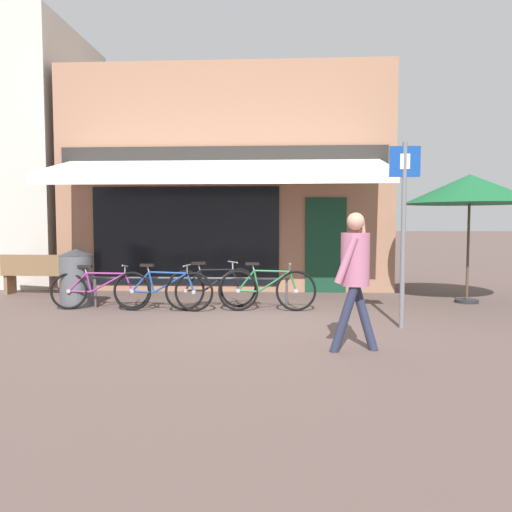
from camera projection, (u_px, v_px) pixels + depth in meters
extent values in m
plane|color=brown|center=(254.00, 317.00, 8.19)|extent=(160.00, 160.00, 0.00)
cube|color=#9E7056|center=(230.00, 183.00, 12.53)|extent=(7.62, 3.00, 5.10)
cube|color=black|center=(185.00, 236.00, 11.16)|extent=(4.19, 0.04, 2.20)
cube|color=#143D28|center=(326.00, 245.00, 11.00)|extent=(0.90, 0.04, 2.10)
cube|color=#282623|center=(222.00, 156.00, 10.99)|extent=(7.24, 0.06, 0.44)
cube|color=white|center=(216.00, 166.00, 10.06)|extent=(6.86, 1.97, 0.50)
cube|color=white|center=(209.00, 178.00, 9.10)|extent=(6.86, 0.03, 0.20)
cylinder|color=#47494F|center=(190.00, 278.00, 9.00)|extent=(3.60, 0.04, 0.04)
cylinder|color=#47494F|center=(95.00, 293.00, 9.12)|extent=(0.04, 0.04, 0.55)
cylinder|color=#47494F|center=(287.00, 294.00, 8.92)|extent=(0.04, 0.04, 0.55)
torus|color=black|center=(132.00, 290.00, 9.02)|extent=(0.67, 0.21, 0.66)
cylinder|color=#9E9EA3|center=(132.00, 290.00, 9.02)|extent=(0.08, 0.08, 0.08)
torus|color=black|center=(69.00, 291.00, 8.93)|extent=(0.67, 0.21, 0.66)
cylinder|color=#9E9EA3|center=(69.00, 291.00, 8.93)|extent=(0.08, 0.08, 0.08)
cylinder|color=#892D7A|center=(108.00, 283.00, 8.99)|extent=(0.61, 0.16, 0.35)
cylinder|color=#892D7A|center=(106.00, 273.00, 9.00)|extent=(0.68, 0.13, 0.05)
cylinder|color=#892D7A|center=(89.00, 282.00, 8.96)|extent=(0.13, 0.07, 0.34)
cylinder|color=#892D7A|center=(80.00, 291.00, 8.94)|extent=(0.39, 0.09, 0.05)
cylinder|color=#892D7A|center=(78.00, 282.00, 8.95)|extent=(0.33, 0.12, 0.34)
cylinder|color=#892D7A|center=(128.00, 282.00, 9.02)|extent=(0.16, 0.06, 0.32)
cylinder|color=#9E9EA3|center=(86.00, 270.00, 8.97)|extent=(0.06, 0.04, 0.11)
cube|color=black|center=(85.00, 266.00, 8.97)|extent=(0.25, 0.14, 0.06)
cylinder|color=#9E9EA3|center=(125.00, 270.00, 9.03)|extent=(0.03, 0.05, 0.14)
cylinder|color=#9E9EA3|center=(125.00, 266.00, 9.03)|extent=(0.10, 0.52, 0.08)
torus|color=black|center=(194.00, 292.00, 8.69)|extent=(0.69, 0.09, 0.69)
cylinder|color=#9E9EA3|center=(194.00, 292.00, 8.69)|extent=(0.07, 0.06, 0.07)
torus|color=black|center=(132.00, 291.00, 8.79)|extent=(0.69, 0.09, 0.69)
cylinder|color=#9E9EA3|center=(132.00, 291.00, 8.79)|extent=(0.07, 0.06, 0.07)
cylinder|color=#1E4793|center=(170.00, 283.00, 8.72)|extent=(0.61, 0.04, 0.37)
cylinder|color=#1E4793|center=(168.00, 273.00, 8.72)|extent=(0.68, 0.06, 0.05)
cylinder|color=#1E4793|center=(151.00, 282.00, 8.75)|extent=(0.12, 0.05, 0.36)
cylinder|color=#1E4793|center=(143.00, 292.00, 8.77)|extent=(0.39, 0.05, 0.05)
cylinder|color=#1E4793|center=(141.00, 282.00, 8.77)|extent=(0.33, 0.03, 0.36)
cylinder|color=#1E4793|center=(190.00, 283.00, 8.69)|extent=(0.16, 0.05, 0.34)
cylinder|color=#9E9EA3|center=(148.00, 269.00, 8.75)|extent=(0.06, 0.03, 0.11)
cube|color=black|center=(147.00, 265.00, 8.75)|extent=(0.24, 0.11, 0.05)
cylinder|color=#9E9EA3|center=(187.00, 269.00, 8.69)|extent=(0.03, 0.03, 0.14)
cylinder|color=#9E9EA3|center=(187.00, 265.00, 8.69)|extent=(0.04, 0.52, 0.04)
torus|color=black|center=(239.00, 288.00, 9.15)|extent=(0.68, 0.36, 0.72)
cylinder|color=#9E9EA3|center=(239.00, 288.00, 9.15)|extent=(0.09, 0.09, 0.07)
torus|color=black|center=(185.00, 290.00, 8.78)|extent=(0.68, 0.36, 0.72)
cylinder|color=#9E9EA3|center=(185.00, 290.00, 8.78)|extent=(0.09, 0.09, 0.07)
cylinder|color=black|center=(219.00, 280.00, 9.00)|extent=(0.52, 0.27, 0.38)
cylinder|color=black|center=(217.00, 270.00, 8.98)|extent=(0.57, 0.29, 0.05)
cylinder|color=black|center=(202.00, 280.00, 8.89)|extent=(0.11, 0.07, 0.38)
cylinder|color=black|center=(195.00, 290.00, 8.85)|extent=(0.33, 0.18, 0.05)
cylinder|color=black|center=(193.00, 280.00, 8.82)|extent=(0.29, 0.17, 0.37)
cylinder|color=black|center=(236.00, 279.00, 9.12)|extent=(0.15, 0.08, 0.35)
cylinder|color=#9E9EA3|center=(199.00, 267.00, 8.86)|extent=(0.06, 0.04, 0.11)
cube|color=black|center=(198.00, 263.00, 8.85)|extent=(0.26, 0.19, 0.05)
cylinder|color=#9E9EA3|center=(233.00, 266.00, 9.09)|extent=(0.04, 0.04, 0.14)
cylinder|color=#9E9EA3|center=(233.00, 262.00, 9.09)|extent=(0.24, 0.48, 0.04)
torus|color=black|center=(296.00, 291.00, 8.75)|extent=(0.72, 0.12, 0.72)
cylinder|color=#9E9EA3|center=(296.00, 291.00, 8.75)|extent=(0.07, 0.07, 0.07)
torus|color=black|center=(238.00, 291.00, 8.78)|extent=(0.72, 0.12, 0.72)
cylinder|color=#9E9EA3|center=(238.00, 291.00, 8.78)|extent=(0.07, 0.07, 0.07)
cylinder|color=#23703D|center=(274.00, 282.00, 8.76)|extent=(0.57, 0.08, 0.38)
cylinder|color=#23703D|center=(272.00, 271.00, 8.77)|extent=(0.63, 0.05, 0.05)
cylinder|color=#23703D|center=(256.00, 281.00, 8.77)|extent=(0.12, 0.07, 0.38)
cylinder|color=#23703D|center=(248.00, 291.00, 8.78)|extent=(0.36, 0.04, 0.05)
cylinder|color=#23703D|center=(246.00, 281.00, 8.78)|extent=(0.31, 0.07, 0.37)
cylinder|color=#23703D|center=(293.00, 281.00, 8.76)|extent=(0.15, 0.06, 0.35)
cylinder|color=#9E9EA3|center=(253.00, 268.00, 8.77)|extent=(0.06, 0.03, 0.11)
cube|color=black|center=(252.00, 264.00, 8.78)|extent=(0.24, 0.11, 0.06)
cylinder|color=#9E9EA3|center=(290.00, 268.00, 8.76)|extent=(0.03, 0.04, 0.14)
cylinder|color=#9E9EA3|center=(290.00, 264.00, 8.76)|extent=(0.04, 0.52, 0.06)
cylinder|color=#282D47|center=(364.00, 317.00, 6.09)|extent=(0.35, 0.17, 0.83)
cylinder|color=#282D47|center=(344.00, 319.00, 5.96)|extent=(0.35, 0.17, 0.83)
cylinder|color=#B26684|center=(355.00, 259.00, 5.98)|extent=(0.40, 0.40, 0.63)
sphere|color=tan|center=(356.00, 221.00, 5.94)|extent=(0.21, 0.21, 0.21)
cylinder|color=#B26684|center=(346.00, 260.00, 5.81)|extent=(0.28, 0.11, 0.56)
cylinder|color=#B26684|center=(360.00, 246.00, 6.15)|extent=(0.22, 0.16, 0.28)
cylinder|color=tan|center=(363.00, 240.00, 6.13)|extent=(0.17, 0.19, 0.43)
cube|color=black|center=(361.00, 223.00, 6.08)|extent=(0.03, 0.07, 0.14)
cylinder|color=#515459|center=(77.00, 281.00, 9.22)|extent=(0.60, 0.60, 0.95)
cone|color=#33353A|center=(76.00, 252.00, 9.19)|extent=(0.61, 0.61, 0.12)
cylinder|color=slate|center=(403.00, 236.00, 7.25)|extent=(0.07, 0.07, 2.71)
cube|color=#14429E|center=(405.00, 162.00, 7.17)|extent=(0.44, 0.02, 0.44)
cube|color=white|center=(405.00, 161.00, 7.15)|extent=(0.14, 0.01, 0.22)
cylinder|color=#4C3D2D|center=(468.00, 240.00, 9.60)|extent=(0.05, 0.05, 2.42)
cone|color=#196033|center=(470.00, 189.00, 9.53)|extent=(2.49, 2.49, 0.56)
cylinder|color=#262628|center=(467.00, 301.00, 9.68)|extent=(0.44, 0.44, 0.06)
cube|color=brown|center=(41.00, 274.00, 10.77)|extent=(1.62, 0.52, 0.06)
cube|color=brown|center=(36.00, 264.00, 10.57)|extent=(1.60, 0.13, 0.40)
cube|color=brown|center=(10.00, 283.00, 10.86)|extent=(0.10, 0.36, 0.45)
cube|color=brown|center=(73.00, 284.00, 10.71)|extent=(0.10, 0.36, 0.45)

